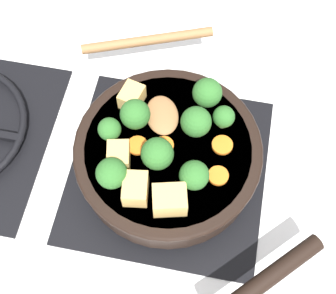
{
  "coord_description": "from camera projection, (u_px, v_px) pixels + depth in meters",
  "views": [
    {
      "loc": [
        -0.29,
        -0.06,
        0.69
      ],
      "look_at": [
        0.0,
        0.0,
        0.09
      ],
      "focal_mm": 50.0,
      "sensor_mm": 36.0,
      "label": 1
    }
  ],
  "objects": [
    {
      "name": "broccoli_floret_small_inner",
      "position": [
        207.0,
        93.0,
        0.69
      ],
      "size": [
        0.04,
        0.04,
        0.05
      ],
      "color": "#709956",
      "rests_on": "skillet_pan"
    },
    {
      "name": "broccoli_floret_south_cluster",
      "position": [
        224.0,
        117.0,
        0.67
      ],
      "size": [
        0.03,
        0.03,
        0.04
      ],
      "color": "#709956",
      "rests_on": "skillet_pan"
    },
    {
      "name": "carrot_slice_near_center",
      "position": [
        222.0,
        145.0,
        0.68
      ],
      "size": [
        0.03,
        0.03,
        0.01
      ],
      "primitive_type": "cylinder",
      "color": "orange",
      "rests_on": "skillet_pan"
    },
    {
      "name": "broccoli_floret_north_edge",
      "position": [
        194.0,
        175.0,
        0.63
      ],
      "size": [
        0.04,
        0.04,
        0.05
      ],
      "color": "#709956",
      "rests_on": "skillet_pan"
    },
    {
      "name": "carrot_slice_under_broccoli",
      "position": [
        164.0,
        146.0,
        0.68
      ],
      "size": [
        0.03,
        0.03,
        0.01
      ],
      "primitive_type": "cylinder",
      "color": "orange",
      "rests_on": "skillet_pan"
    },
    {
      "name": "ground_plane",
      "position": [
        168.0,
        170.0,
        0.76
      ],
      "size": [
        2.4,
        2.4,
        0.0
      ],
      "primitive_type": "plane",
      "color": "white"
    },
    {
      "name": "tofu_cube_near_handle",
      "position": [
        170.0,
        200.0,
        0.62
      ],
      "size": [
        0.05,
        0.05,
        0.04
      ],
      "primitive_type": "cube",
      "rotation": [
        0.0,
        0.0,
        1.81
      ],
      "color": "tan",
      "rests_on": "skillet_pan"
    },
    {
      "name": "tofu_cube_center_large",
      "position": [
        119.0,
        156.0,
        0.66
      ],
      "size": [
        0.04,
        0.04,
        0.03
      ],
      "primitive_type": "cube",
      "rotation": [
        0.0,
        0.0,
        3.36
      ],
      "color": "tan",
      "rests_on": "skillet_pan"
    },
    {
      "name": "broccoli_floret_mid_floret",
      "position": [
        135.0,
        114.0,
        0.67
      ],
      "size": [
        0.04,
        0.04,
        0.05
      ],
      "color": "#709956",
      "rests_on": "skillet_pan"
    },
    {
      "name": "broccoli_floret_east_rim",
      "position": [
        157.0,
        154.0,
        0.64
      ],
      "size": [
        0.05,
        0.05,
        0.05
      ],
      "color": "#709956",
      "rests_on": "skillet_pan"
    },
    {
      "name": "skillet_pan",
      "position": [
        169.0,
        156.0,
        0.7
      ],
      "size": [
        0.37,
        0.37,
        0.06
      ],
      "color": "black",
      "rests_on": "front_burner_grate"
    },
    {
      "name": "broccoli_floret_west_rim",
      "position": [
        112.0,
        173.0,
        0.63
      ],
      "size": [
        0.04,
        0.04,
        0.05
      ],
      "color": "#709956",
      "rests_on": "skillet_pan"
    },
    {
      "name": "wooden_spoon",
      "position": [
        154.0,
        73.0,
        0.73
      ],
      "size": [
        0.22,
        0.2,
        0.02
      ],
      "color": "olive",
      "rests_on": "skillet_pan"
    },
    {
      "name": "carrot_slice_edge_slice",
      "position": [
        138.0,
        146.0,
        0.68
      ],
      "size": [
        0.03,
        0.03,
        0.01
      ],
      "primitive_type": "cylinder",
      "color": "orange",
      "rests_on": "skillet_pan"
    },
    {
      "name": "tofu_cube_west_chunk",
      "position": [
        135.0,
        189.0,
        0.63
      ],
      "size": [
        0.05,
        0.04,
        0.03
      ],
      "primitive_type": "cube",
      "rotation": [
        0.0,
        0.0,
        3.28
      ],
      "color": "tan",
      "rests_on": "skillet_pan"
    },
    {
      "name": "broccoli_floret_near_spoon",
      "position": [
        110.0,
        127.0,
        0.67
      ],
      "size": [
        0.03,
        0.03,
        0.04
      ],
      "color": "#709956",
      "rests_on": "skillet_pan"
    },
    {
      "name": "carrot_slice_orange_thin",
      "position": [
        218.0,
        176.0,
        0.66
      ],
      "size": [
        0.03,
        0.03,
        0.01
      ],
      "primitive_type": "cylinder",
      "color": "orange",
      "rests_on": "skillet_pan"
    },
    {
      "name": "tofu_cube_east_chunk",
      "position": [
        132.0,
        97.0,
        0.7
      ],
      "size": [
        0.04,
        0.04,
        0.03
      ],
      "primitive_type": "cube",
      "rotation": [
        0.0,
        0.0,
        6.03
      ],
      "color": "tan",
      "rests_on": "skillet_pan"
    },
    {
      "name": "broccoli_floret_center_top",
      "position": [
        196.0,
        122.0,
        0.66
      ],
      "size": [
        0.04,
        0.04,
        0.05
      ],
      "color": "#709956",
      "rests_on": "skillet_pan"
    },
    {
      "name": "front_burner_grate",
      "position": [
        168.0,
        167.0,
        0.74
      ],
      "size": [
        0.31,
        0.31,
        0.03
      ],
      "color": "black",
      "rests_on": "ground_plane"
    }
  ]
}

